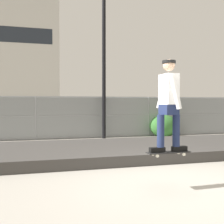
{
  "coord_description": "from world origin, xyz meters",
  "views": [
    {
      "loc": [
        -2.52,
        -4.62,
        1.55
      ],
      "look_at": [
        -0.58,
        2.51,
        1.32
      ],
      "focal_mm": 44.52,
      "sensor_mm": 36.0,
      "label": 1
    }
  ],
  "objects_px": {
    "skateboard": "(168,152)",
    "street_lamp": "(104,36)",
    "skater": "(169,100)",
    "parked_car_near": "(22,118)",
    "shrub_left": "(164,126)",
    "parked_car_mid": "(145,116)"
  },
  "relations": [
    {
      "from": "skater",
      "to": "parked_car_near",
      "type": "height_order",
      "value": "skater"
    },
    {
      "from": "parked_car_mid",
      "to": "shrub_left",
      "type": "distance_m",
      "value": 2.49
    },
    {
      "from": "skater",
      "to": "parked_car_near",
      "type": "relative_size",
      "value": 0.37
    },
    {
      "from": "parked_car_near",
      "to": "street_lamp",
      "type": "bearing_deg",
      "value": -35.22
    },
    {
      "from": "skater",
      "to": "shrub_left",
      "type": "height_order",
      "value": "skater"
    },
    {
      "from": "skateboard",
      "to": "parked_car_near",
      "type": "xyz_separation_m",
      "value": [
        -2.95,
        9.73,
        0.17
      ]
    },
    {
      "from": "parked_car_near",
      "to": "shrub_left",
      "type": "height_order",
      "value": "parked_car_near"
    },
    {
      "from": "parked_car_mid",
      "to": "skateboard",
      "type": "bearing_deg",
      "value": -109.69
    },
    {
      "from": "skateboard",
      "to": "skater",
      "type": "distance_m",
      "value": 0.94
    },
    {
      "from": "shrub_left",
      "to": "parked_car_mid",
      "type": "bearing_deg",
      "value": 88.0
    },
    {
      "from": "street_lamp",
      "to": "parked_car_near",
      "type": "relative_size",
      "value": 1.61
    },
    {
      "from": "skateboard",
      "to": "street_lamp",
      "type": "xyz_separation_m",
      "value": [
        0.56,
        7.26,
        3.78
      ]
    },
    {
      "from": "parked_car_mid",
      "to": "shrub_left",
      "type": "xyz_separation_m",
      "value": [
        -0.09,
        -2.47,
        -0.32
      ]
    },
    {
      "from": "skateboard",
      "to": "parked_car_near",
      "type": "bearing_deg",
      "value": 106.85
    },
    {
      "from": "skateboard",
      "to": "skater",
      "type": "relative_size",
      "value": 0.49
    },
    {
      "from": "parked_car_mid",
      "to": "street_lamp",
      "type": "bearing_deg",
      "value": -141.0
    },
    {
      "from": "parked_car_near",
      "to": "parked_car_mid",
      "type": "height_order",
      "value": "same"
    },
    {
      "from": "skateboard",
      "to": "shrub_left",
      "type": "height_order",
      "value": "shrub_left"
    },
    {
      "from": "shrub_left",
      "to": "skateboard",
      "type": "bearing_deg",
      "value": -115.18
    },
    {
      "from": "skateboard",
      "to": "street_lamp",
      "type": "distance_m",
      "value": 8.2
    },
    {
      "from": "parked_car_near",
      "to": "parked_car_mid",
      "type": "distance_m",
      "value": 6.38
    },
    {
      "from": "skateboard",
      "to": "shrub_left",
      "type": "distance_m",
      "value": 7.85
    }
  ]
}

